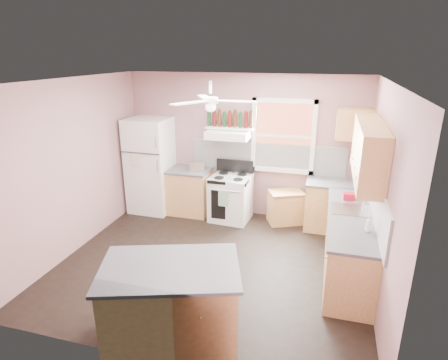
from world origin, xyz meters
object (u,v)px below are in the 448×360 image
(toaster, at_px, (197,166))
(island, at_px, (172,304))
(cart, at_px, (286,207))
(stove, at_px, (231,198))
(refrigerator, at_px, (151,165))

(toaster, xyz_separation_m, island, (0.86, -3.26, -0.56))
(cart, bearing_deg, stove, 162.67)
(stove, xyz_separation_m, island, (0.18, -3.21, 0.00))
(stove, height_order, cart, stove)
(refrigerator, distance_m, toaster, 0.97)
(stove, height_order, island, same)
(cart, bearing_deg, toaster, 158.11)
(refrigerator, bearing_deg, cart, 2.75)
(cart, xyz_separation_m, island, (-0.85, -3.35, 0.12))
(cart, bearing_deg, island, -129.24)
(toaster, bearing_deg, refrigerator, 165.32)
(stove, distance_m, cart, 1.04)
(toaster, height_order, cart, toaster)
(refrigerator, distance_m, island, 3.77)
(refrigerator, bearing_deg, stove, -0.86)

